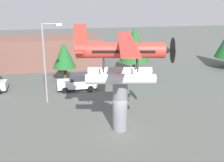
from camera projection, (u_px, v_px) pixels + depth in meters
ground_plane at (120, 129)px, 21.37m from camera, size 140.00×140.00×0.00m
display_pedestal at (120, 105)px, 20.80m from camera, size 1.10×1.10×3.96m
floatplane_monument at (122, 57)px, 19.73m from camera, size 7.14×10.41×4.00m
car_mid_white at (78, 82)px, 30.13m from camera, size 4.20×2.02×1.76m
streetlight_primary at (46, 57)px, 25.64m from camera, size 1.84×0.28×7.47m
storefront_building at (47, 52)px, 40.31m from camera, size 15.18×7.65×4.13m
tree_east at (64, 55)px, 32.82m from camera, size 2.72×2.72×4.63m
tree_center_back at (134, 45)px, 34.71m from camera, size 3.75×3.75×6.06m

